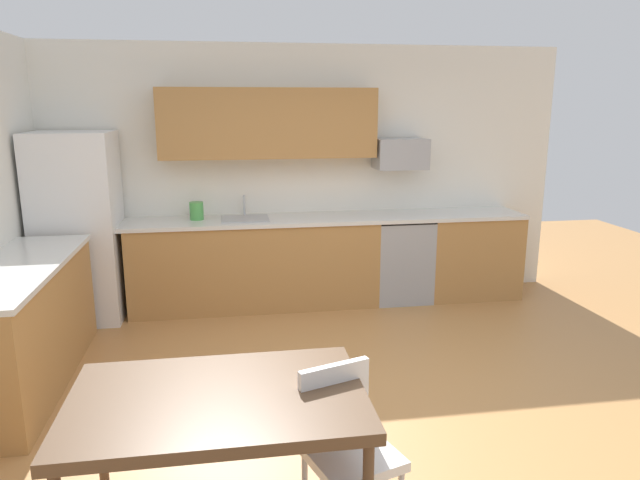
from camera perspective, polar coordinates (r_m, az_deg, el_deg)
ground_plane at (r=4.23m, az=2.25°, el=-16.48°), size 12.00×12.00×0.00m
wall_back at (r=6.33m, az=-2.40°, el=6.48°), size 5.80×0.10×2.70m
cabinet_run_back at (r=6.13m, az=-6.38°, el=-2.41°), size 2.54×0.60×0.90m
cabinet_run_back_right at (r=6.67m, az=14.46°, el=-1.47°), size 1.01×0.60×0.90m
cabinet_run_left at (r=4.95m, az=-27.18°, el=-7.73°), size 0.60×2.00×0.90m
countertop_back at (r=6.06m, az=-1.96°, el=2.05°), size 4.80×0.64×0.04m
countertop_left at (r=4.81m, az=-27.76°, el=-2.47°), size 0.64×2.00×0.04m
upper_cabinets_back at (r=6.05m, az=-5.07°, el=11.34°), size 2.20×0.34×0.70m
refrigerator at (r=6.11m, az=-22.61°, el=1.11°), size 0.76×0.70×1.84m
oven_range at (r=6.39m, az=7.84°, el=-1.76°), size 0.60×0.60×0.91m
microwave at (r=6.29m, az=7.90°, el=8.38°), size 0.54×0.36×0.32m
sink_basin at (r=6.02m, az=-7.34°, el=1.49°), size 0.48×0.40×0.14m
sink_faucet at (r=6.17m, az=-7.45°, el=3.28°), size 0.02×0.02×0.24m
dining_table at (r=2.91m, az=-9.94°, el=-15.78°), size 1.40×0.90×0.76m
chair_near_table at (r=2.99m, az=2.44°, el=-18.90°), size 0.51×0.51×0.85m
kettle at (r=6.05m, az=-12.01°, el=2.72°), size 0.14×0.14×0.20m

